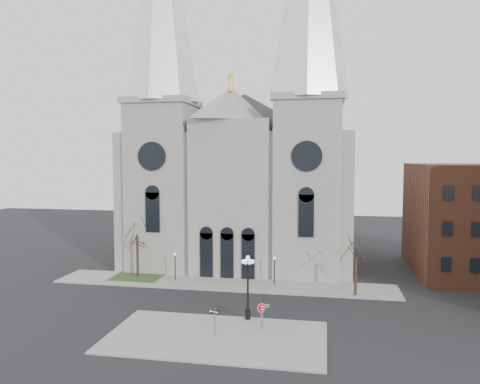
% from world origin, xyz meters
% --- Properties ---
extents(ground, '(160.00, 160.00, 0.00)m').
position_xyz_m(ground, '(0.00, 0.00, 0.00)').
color(ground, black).
rests_on(ground, ground).
extents(sidewalk_near, '(18.00, 10.00, 0.14)m').
position_xyz_m(sidewalk_near, '(3.00, -5.00, 0.07)').
color(sidewalk_near, gray).
rests_on(sidewalk_near, ground).
extents(sidewalk_far, '(40.00, 6.00, 0.14)m').
position_xyz_m(sidewalk_far, '(0.00, 11.00, 0.07)').
color(sidewalk_far, gray).
rests_on(sidewalk_far, ground).
extents(grass_patch, '(6.00, 5.00, 0.18)m').
position_xyz_m(grass_patch, '(-11.00, 12.00, 0.09)').
color(grass_patch, '#2C481E').
rests_on(grass_patch, ground).
extents(cathedral, '(33.00, 26.66, 54.00)m').
position_xyz_m(cathedral, '(0.00, 22.86, 18.48)').
color(cathedral, gray).
rests_on(cathedral, ground).
extents(bg_building_brick, '(14.00, 18.00, 14.00)m').
position_xyz_m(bg_building_brick, '(30.00, 22.00, 7.00)').
color(bg_building_brick, brown).
rests_on(bg_building_brick, ground).
extents(tree_left, '(3.20, 3.20, 7.50)m').
position_xyz_m(tree_left, '(-11.00, 12.00, 5.58)').
color(tree_left, '#2C2318').
rests_on(tree_left, ground).
extents(tree_right, '(3.20, 3.20, 6.00)m').
position_xyz_m(tree_right, '(15.00, 9.00, 4.47)').
color(tree_right, '#2C2318').
rests_on(tree_right, ground).
extents(ped_lamp_left, '(0.32, 0.32, 3.26)m').
position_xyz_m(ped_lamp_left, '(-6.00, 11.50, 2.33)').
color(ped_lamp_left, black).
rests_on(ped_lamp_left, sidewalk_far).
extents(ped_lamp_right, '(0.32, 0.32, 3.26)m').
position_xyz_m(ped_lamp_right, '(6.00, 11.50, 2.33)').
color(ped_lamp_right, black).
rests_on(ped_lamp_right, sidewalk_far).
extents(stop_sign, '(0.80, 0.23, 2.27)m').
position_xyz_m(stop_sign, '(6.43, -2.73, 1.77)').
color(stop_sign, slate).
rests_on(stop_sign, sidewalk_near).
extents(globe_lamp, '(1.56, 1.56, 5.88)m').
position_xyz_m(globe_lamp, '(4.89, -0.50, 3.84)').
color(globe_lamp, black).
rests_on(globe_lamp, sidewalk_near).
extents(one_way_sign, '(0.92, 0.42, 2.24)m').
position_xyz_m(one_way_sign, '(2.86, -4.78, 1.65)').
color(one_way_sign, slate).
rests_on(one_way_sign, sidewalk_near).
extents(street_name_sign, '(0.64, 0.33, 2.16)m').
position_xyz_m(street_name_sign, '(6.58, -2.36, 1.42)').
color(street_name_sign, slate).
rests_on(street_name_sign, sidewalk_near).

